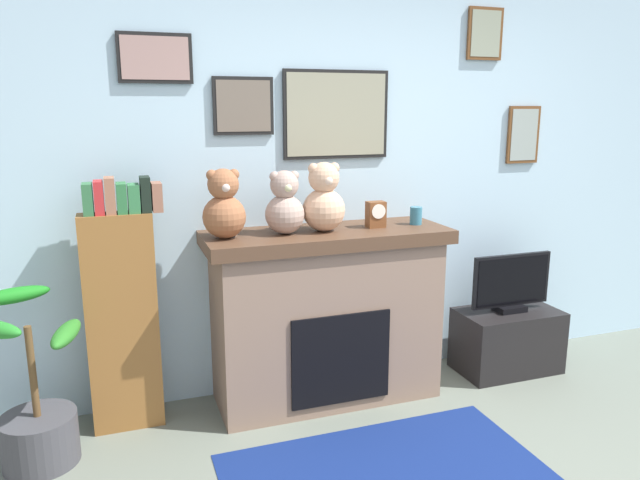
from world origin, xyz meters
TOP-DOWN VIEW (x-y plane):
  - back_wall at (-0.00, 2.00)m, footprint 5.20×0.15m
  - fireplace at (-0.32, 1.69)m, footprint 1.47×0.56m
  - bookshelf at (-1.51, 1.74)m, footprint 0.44×0.16m
  - potted_plant at (-1.96, 1.49)m, footprint 0.57×0.62m
  - tv_stand at (0.99, 1.64)m, footprint 0.69×0.40m
  - television at (0.99, 1.64)m, footprint 0.59×0.14m
  - area_rug at (-0.32, 0.76)m, footprint 1.61×1.00m
  - candle_jar at (0.26, 1.67)m, footprint 0.08×0.08m
  - mantel_clock at (-0.01, 1.67)m, footprint 0.11×0.08m
  - teddy_bear_tan at (-0.94, 1.67)m, footprint 0.24×0.24m
  - teddy_bear_brown at (-0.59, 1.67)m, footprint 0.23×0.23m
  - teddy_bear_cream at (-0.35, 1.67)m, footprint 0.25×0.25m

SIDE VIEW (x-z plane):
  - area_rug at x=-0.32m, z-range 0.00..0.01m
  - tv_stand at x=0.99m, z-range 0.00..0.43m
  - potted_plant at x=-1.96m, z-range -0.19..0.70m
  - fireplace at x=-0.32m, z-range 0.01..1.08m
  - television at x=0.99m, z-range 0.42..0.82m
  - bookshelf at x=-1.51m, z-range -0.03..1.40m
  - candle_jar at x=0.26m, z-range 1.08..1.19m
  - mantel_clock at x=-0.01m, z-range 1.08..1.23m
  - teddy_bear_brown at x=-0.59m, z-range 1.06..1.42m
  - teddy_bear_tan at x=-0.94m, z-range 1.06..1.45m
  - teddy_bear_cream at x=-0.35m, z-range 1.05..1.46m
  - back_wall at x=0.00m, z-range 0.01..2.61m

